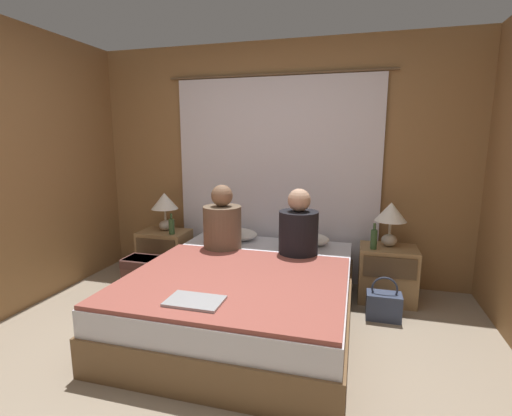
% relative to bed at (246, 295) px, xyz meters
% --- Properties ---
extents(ground_plane, '(16.00, 16.00, 0.00)m').
position_rel_bed_xyz_m(ground_plane, '(0.00, -0.88, -0.23)').
color(ground_plane, gray).
extents(wall_back, '(4.10, 0.06, 2.50)m').
position_rel_bed_xyz_m(wall_back, '(0.00, 1.15, 1.02)').
color(wall_back, olive).
rests_on(wall_back, ground_plane).
extents(curtain_panel, '(2.36, 0.02, 2.17)m').
position_rel_bed_xyz_m(curtain_panel, '(0.00, 1.08, 0.85)').
color(curtain_panel, silver).
rests_on(curtain_panel, ground_plane).
extents(bed, '(1.68, 2.06, 0.46)m').
position_rel_bed_xyz_m(bed, '(0.00, 0.00, 0.00)').
color(bed, brown).
rests_on(bed, ground_plane).
extents(nightstand_left, '(0.51, 0.39, 0.52)m').
position_rel_bed_xyz_m(nightstand_left, '(-1.16, 0.75, 0.03)').
color(nightstand_left, '#937047').
rests_on(nightstand_left, ground_plane).
extents(nightstand_right, '(0.51, 0.39, 0.52)m').
position_rel_bed_xyz_m(nightstand_right, '(1.16, 0.75, 0.03)').
color(nightstand_right, '#937047').
rests_on(nightstand_right, ground_plane).
extents(lamp_left, '(0.29, 0.29, 0.42)m').
position_rel_bed_xyz_m(lamp_left, '(-1.16, 0.79, 0.58)').
color(lamp_left, '#B2A899').
rests_on(lamp_left, nightstand_left).
extents(lamp_right, '(0.29, 0.29, 0.42)m').
position_rel_bed_xyz_m(lamp_right, '(1.16, 0.79, 0.58)').
color(lamp_right, '#B2A899').
rests_on(lamp_right, nightstand_right).
extents(pillow_left, '(0.48, 0.34, 0.12)m').
position_rel_bed_xyz_m(pillow_left, '(-0.37, 0.82, 0.29)').
color(pillow_left, white).
rests_on(pillow_left, bed).
extents(pillow_right, '(0.48, 0.34, 0.12)m').
position_rel_bed_xyz_m(pillow_right, '(0.37, 0.82, 0.29)').
color(pillow_right, white).
rests_on(pillow_right, bed).
extents(blanket_on_bed, '(1.62, 1.41, 0.03)m').
position_rel_bed_xyz_m(blanket_on_bed, '(0.00, -0.30, 0.25)').
color(blanket_on_bed, '#994C42').
rests_on(blanket_on_bed, bed).
extents(person_left_in_bed, '(0.36, 0.36, 0.63)m').
position_rel_bed_xyz_m(person_left_in_bed, '(-0.37, 0.44, 0.49)').
color(person_left_in_bed, brown).
rests_on(person_left_in_bed, bed).
extents(person_right_in_bed, '(0.35, 0.35, 0.62)m').
position_rel_bed_xyz_m(person_right_in_bed, '(0.36, 0.44, 0.48)').
color(person_right_in_bed, black).
rests_on(person_right_in_bed, bed).
extents(beer_bottle_on_left_stand, '(0.06, 0.06, 0.22)m').
position_rel_bed_xyz_m(beer_bottle_on_left_stand, '(-1.02, 0.65, 0.38)').
color(beer_bottle_on_left_stand, '#2D4C28').
rests_on(beer_bottle_on_left_stand, nightstand_left).
extents(beer_bottle_on_right_stand, '(0.06, 0.06, 0.24)m').
position_rel_bed_xyz_m(beer_bottle_on_right_stand, '(1.02, 0.65, 0.39)').
color(beer_bottle_on_right_stand, '#2D4C28').
rests_on(beer_bottle_on_right_stand, nightstand_right).
extents(laptop_on_bed, '(0.36, 0.23, 0.02)m').
position_rel_bed_xyz_m(laptop_on_bed, '(-0.11, -0.76, 0.27)').
color(laptop_on_bed, '#9EA0A5').
rests_on(laptop_on_bed, blanket_on_bed).
extents(backpack_on_floor, '(0.33, 0.28, 0.35)m').
position_rel_bed_xyz_m(backpack_on_floor, '(-1.19, 0.33, -0.03)').
color(backpack_on_floor, brown).
rests_on(backpack_on_floor, ground_plane).
extents(handbag_on_floor, '(0.29, 0.17, 0.37)m').
position_rel_bed_xyz_m(handbag_on_floor, '(1.11, 0.35, -0.11)').
color(handbag_on_floor, '#333D56').
rests_on(handbag_on_floor, ground_plane).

